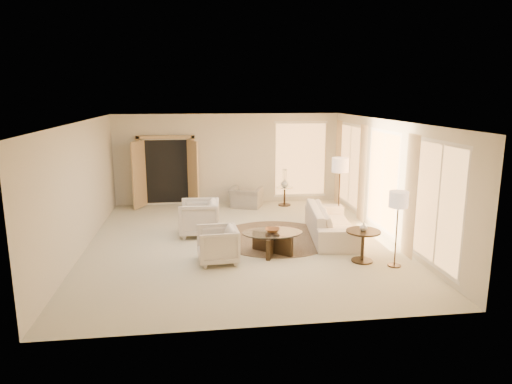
{
  "coord_description": "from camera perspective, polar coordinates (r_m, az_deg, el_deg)",
  "views": [
    {
      "loc": [
        -1.0,
        -10.14,
        3.39
      ],
      "look_at": [
        0.4,
        0.4,
        1.1
      ],
      "focal_mm": 32.0,
      "sensor_mm": 36.0,
      "label": 1
    }
  ],
  "objects": [
    {
      "name": "curtains_right",
      "position": [
        12.15,
        13.79,
        1.9
      ],
      "size": [
        0.06,
        5.2,
        2.6
      ],
      "primitive_type": null,
      "color": "#D0B78D",
      "rests_on": "room"
    },
    {
      "name": "accent_chair",
      "position": [
        13.87,
        -1.25,
        -0.29
      ],
      "size": [
        1.07,
        0.88,
        0.8
      ],
      "primitive_type": "imported",
      "rotation": [
        0.0,
        0.0,
        2.79
      ],
      "color": "#9B968D",
      "rests_on": "room"
    },
    {
      "name": "armchair_left",
      "position": [
        11.21,
        -7.12,
        -3.01
      ],
      "size": [
        0.93,
        0.98,
        0.95
      ],
      "primitive_type": "imported",
      "rotation": [
        0.0,
        0.0,
        -1.64
      ],
      "color": "silver",
      "rests_on": "room"
    },
    {
      "name": "end_vase",
      "position": [
        9.56,
        13.3,
        -4.29
      ],
      "size": [
        0.21,
        0.21,
        0.16
      ],
      "primitive_type": "imported",
      "rotation": [
        0.0,
        0.0,
        -0.39
      ],
      "color": "silver",
      "rests_on": "end_table"
    },
    {
      "name": "sofa",
      "position": [
        11.13,
        9.42,
        -3.75
      ],
      "size": [
        1.31,
        2.64,
        0.74
      ],
      "primitive_type": "imported",
      "rotation": [
        0.0,
        0.0,
        1.44
      ],
      "color": "silver",
      "rests_on": "room"
    },
    {
      "name": "windows_right",
      "position": [
        11.34,
        15.67,
        1.34
      ],
      "size": [
        0.1,
        6.4,
        2.4
      ],
      "primitive_type": null,
      "color": "#FFB666",
      "rests_on": "room"
    },
    {
      "name": "room",
      "position": [
        10.38,
        -1.9,
        1.09
      ],
      "size": [
        7.04,
        8.04,
        2.83
      ],
      "color": "beige",
      "rests_on": "ground"
    },
    {
      "name": "floor_lamp_near",
      "position": [
        11.95,
        10.48,
        2.96
      ],
      "size": [
        0.43,
        0.43,
        1.79
      ],
      "rotation": [
        0.0,
        0.0,
        0.41
      ],
      "color": "#2E2218",
      "rests_on": "room"
    },
    {
      "name": "french_doors",
      "position": [
        14.17,
        -11.11,
        2.49
      ],
      "size": [
        1.95,
        0.66,
        2.16
      ],
      "color": "tan",
      "rests_on": "room"
    },
    {
      "name": "area_rug",
      "position": [
        11.03,
        2.41,
        -5.71
      ],
      "size": [
        3.3,
        3.3,
        0.01
      ],
      "primitive_type": "cylinder",
      "rotation": [
        0.0,
        0.0,
        0.16
      ],
      "color": "#3D2D1F",
      "rests_on": "room"
    },
    {
      "name": "end_table",
      "position": [
        9.64,
        13.22,
        -5.91
      ],
      "size": [
        0.7,
        0.7,
        0.66
      ],
      "rotation": [
        0.0,
        0.0,
        -0.01
      ],
      "color": "black",
      "rests_on": "room"
    },
    {
      "name": "floor_lamp_far",
      "position": [
        9.32,
        17.38,
        -1.31
      ],
      "size": [
        0.37,
        0.37,
        1.54
      ],
      "rotation": [
        0.0,
        0.0,
        0.13
      ],
      "color": "#2E2218",
      "rests_on": "room"
    },
    {
      "name": "armchair_right",
      "position": [
        9.39,
        -4.83,
        -6.39
      ],
      "size": [
        0.79,
        0.84,
        0.82
      ],
      "primitive_type": "imported",
      "rotation": [
        0.0,
        0.0,
        -1.51
      ],
      "color": "silver",
      "rests_on": "room"
    },
    {
      "name": "window_back_corner",
      "position": [
        14.61,
        5.58,
        4.07
      ],
      "size": [
        1.7,
        0.1,
        2.4
      ],
      "primitive_type": null,
      "color": "#FFB666",
      "rests_on": "room"
    },
    {
      "name": "side_vase",
      "position": [
        14.06,
        3.61,
        1.14
      ],
      "size": [
        0.28,
        0.28,
        0.26
      ],
      "primitive_type": "imported",
      "rotation": [
        0.0,
        0.0,
        -0.13
      ],
      "color": "silver",
      "rests_on": "side_table"
    },
    {
      "name": "coffee_table",
      "position": [
        9.91,
        2.06,
        -6.0
      ],
      "size": [
        1.6,
        1.6,
        0.48
      ],
      "rotation": [
        0.0,
        0.0,
        0.26
      ],
      "color": "black",
      "rests_on": "room"
    },
    {
      "name": "side_table",
      "position": [
        14.13,
        3.59,
        -0.28
      ],
      "size": [
        0.5,
        0.5,
        0.58
      ],
      "rotation": [
        0.0,
        0.0,
        -0.03
      ],
      "color": "#2E2218",
      "rests_on": "room"
    },
    {
      "name": "bowl",
      "position": [
        9.85,
        2.07,
        -4.8
      ],
      "size": [
        0.37,
        0.37,
        0.08
      ],
      "primitive_type": "imported",
      "rotation": [
        0.0,
        0.0,
        -0.16
      ],
      "color": "brown",
      "rests_on": "coffee_table"
    }
  ]
}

